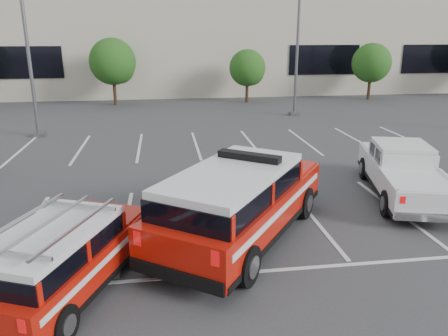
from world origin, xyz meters
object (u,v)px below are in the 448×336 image
object	(u,v)px
ladder_suv	(64,262)
tree_right	(372,64)
light_pole_mid	(298,33)
fire_chief_suv	(240,207)
white_pickup	(403,177)
tree_mid_left	(114,63)
tree_mid_right	(248,69)
convention_building	(178,38)
light_pole_left	(26,33)

from	to	relation	value
ladder_suv	tree_right	bearing A→B (deg)	75.59
light_pole_mid	fire_chief_suv	world-z (taller)	light_pole_mid
light_pole_mid	white_pickup	bearing A→B (deg)	-93.14
tree_right	fire_chief_suv	size ratio (longest dim) A/B	0.68
tree_mid_left	tree_mid_right	xyz separation A→B (m)	(10.00, -0.00, -0.54)
tree_mid_left	tree_right	distance (m)	20.00
tree_mid_right	convention_building	bearing A→B (deg)	116.57
tree_right	light_pole_mid	world-z (taller)	light_pole_mid
light_pole_left	white_pickup	bearing A→B (deg)	-37.25
tree_right	ladder_suv	bearing A→B (deg)	-126.71
light_pole_left	fire_chief_suv	world-z (taller)	light_pole_left
convention_building	light_pole_left	world-z (taller)	convention_building
tree_right	light_pole_mid	bearing A→B (deg)	-143.23
tree_mid_right	ladder_suv	distance (m)	26.69
convention_building	tree_mid_left	bearing A→B (deg)	-117.40
tree_mid_right	light_pole_left	world-z (taller)	light_pole_left
tree_mid_left	white_pickup	size ratio (longest dim) A/B	0.84
tree_mid_right	white_pickup	distance (m)	20.94
tree_mid_left	white_pickup	world-z (taller)	tree_mid_left
tree_right	fire_chief_suv	world-z (taller)	tree_right
tree_mid_left	white_pickup	xyz separation A→B (m)	(11.10, -20.83, -2.37)
ladder_suv	tree_mid_right	bearing A→B (deg)	93.11
tree_mid_left	white_pickup	distance (m)	23.72
convention_building	tree_mid_right	bearing A→B (deg)	-63.43
tree_right	light_pole_mid	size ratio (longest dim) A/B	0.43
convention_building	ladder_suv	world-z (taller)	convention_building
light_pole_left	white_pickup	world-z (taller)	light_pole_left
light_pole_left	convention_building	bearing A→B (deg)	67.61
convention_building	ladder_suv	xyz separation A→B (m)	(-3.84, -34.96, -4.01)
tree_right	light_pole_left	bearing A→B (deg)	-156.49
convention_building	fire_chief_suv	bearing A→B (deg)	-89.74
light_pole_mid	convention_building	bearing A→B (deg)	113.26
fire_chief_suv	white_pickup	bearing A→B (deg)	57.51
tree_mid_left	light_pole_mid	bearing A→B (deg)	-26.92
tree_mid_left	light_pole_left	world-z (taller)	light_pole_left
tree_mid_left	tree_right	xyz separation A→B (m)	(20.00, -0.00, -0.27)
convention_building	fire_chief_suv	world-z (taller)	convention_building
tree_mid_left	ladder_suv	world-z (taller)	tree_mid_left
tree_mid_left	tree_right	world-z (taller)	tree_mid_left
convention_building	tree_right	bearing A→B (deg)	-33.37
tree_mid_right	tree_right	world-z (taller)	tree_right
tree_mid_left	tree_right	bearing A→B (deg)	-0.00
tree_mid_right	tree_right	bearing A→B (deg)	0.00
light_pole_left	tree_mid_right	bearing A→B (deg)	37.50
tree_mid_left	fire_chief_suv	distance (m)	23.89
convention_building	fire_chief_suv	distance (m)	33.25
tree_mid_right	light_pole_left	xyz separation A→B (m)	(-13.09, -10.05, 2.68)
tree_mid_right	ladder_suv	xyz separation A→B (m)	(-8.75, -25.15, -1.79)
fire_chief_suv	light_pole_mid	bearing A→B (deg)	104.19
light_pole_left	white_pickup	size ratio (longest dim) A/B	1.77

